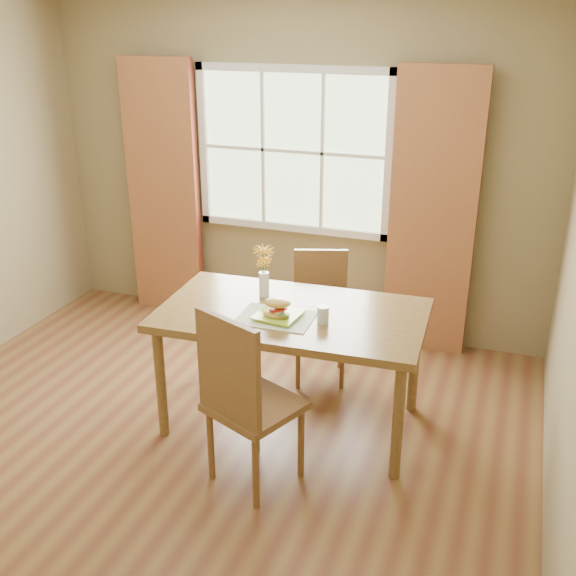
# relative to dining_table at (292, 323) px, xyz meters

# --- Properties ---
(room) EXTENTS (4.24, 3.84, 2.74)m
(room) POSITION_rel_dining_table_xyz_m (-0.51, -0.40, 0.63)
(room) COLOR brown
(room) RESTS_ON ground
(window) EXTENTS (1.62, 0.06, 1.32)m
(window) POSITION_rel_dining_table_xyz_m (-0.51, 1.47, 0.78)
(window) COLOR #ADC595
(window) RESTS_ON room
(curtain_left) EXTENTS (0.65, 0.08, 2.20)m
(curtain_left) POSITION_rel_dining_table_xyz_m (-1.66, 1.38, 0.38)
(curtain_left) COLOR maroon
(curtain_left) RESTS_ON room
(curtain_right) EXTENTS (0.65, 0.08, 2.20)m
(curtain_right) POSITION_rel_dining_table_xyz_m (0.64, 1.38, 0.38)
(curtain_right) COLOR maroon
(curtain_right) RESTS_ON room
(dining_table) EXTENTS (1.69, 1.01, 0.81)m
(dining_table) POSITION_rel_dining_table_xyz_m (0.00, 0.00, 0.00)
(dining_table) COLOR brown
(dining_table) RESTS_ON room
(chair_near) EXTENTS (0.60, 0.60, 1.09)m
(chair_near) POSITION_rel_dining_table_xyz_m (-0.04, -0.71, -0.12)
(chair_near) COLOR brown
(chair_near) RESTS_ON room
(chair_far) EXTENTS (0.49, 0.49, 0.94)m
(chair_far) POSITION_rel_dining_table_xyz_m (-0.03, 0.70, -0.21)
(chair_far) COLOR brown
(chair_far) RESTS_ON room
(placemat) EXTENTS (0.46, 0.34, 0.01)m
(placemat) POSITION_rel_dining_table_xyz_m (-0.06, -0.13, 0.09)
(placemat) COLOR beige
(placemat) RESTS_ON dining_table
(plate) EXTENTS (0.28, 0.28, 0.01)m
(plate) POSITION_rel_dining_table_xyz_m (-0.05, -0.12, 0.10)
(plate) COLOR #A0C832
(plate) RESTS_ON placemat
(croissant_sandwich) EXTENTS (0.18, 0.13, 0.12)m
(croissant_sandwich) POSITION_rel_dining_table_xyz_m (-0.04, -0.15, 0.16)
(croissant_sandwich) COLOR gold
(croissant_sandwich) RESTS_ON plate
(water_glass) EXTENTS (0.07, 0.07, 0.11)m
(water_glass) POSITION_rel_dining_table_xyz_m (0.23, -0.10, 0.13)
(water_glass) COLOR silver
(water_glass) RESTS_ON dining_table
(flower_vase) EXTENTS (0.14, 0.14, 0.35)m
(flower_vase) POSITION_rel_dining_table_xyz_m (-0.25, 0.16, 0.29)
(flower_vase) COLOR silver
(flower_vase) RESTS_ON dining_table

